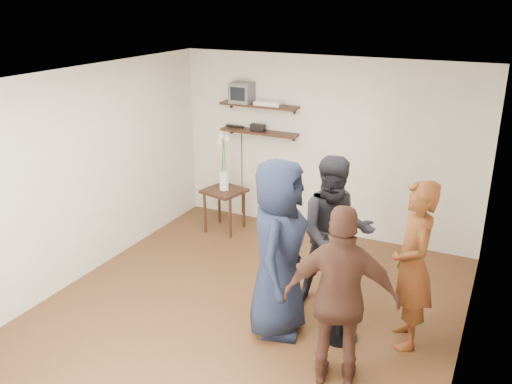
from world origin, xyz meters
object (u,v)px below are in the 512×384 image
Objects in this scene: side_table at (224,196)px; person_plaid at (413,265)px; person_dark at (335,234)px; person_navy at (278,249)px; radio at (258,127)px; drinks_table at (342,291)px; crt_monitor at (242,92)px; dvd_deck at (269,103)px; person_brown at (341,298)px.

person_plaid is (3.05, -1.66, 0.33)m from side_table.
person_dark is 0.82m from person_navy.
drinks_table is (2.12, -2.41, -0.96)m from radio.
radio reaches higher than side_table.
crt_monitor is at bearing 83.62° from side_table.
radio is at bearing 0.00° from crt_monitor.
dvd_deck is 0.42m from radio.
drinks_table reaches higher than side_table.
person_plaid is 0.98m from person_dark.
dvd_deck is 3.36m from drinks_table.
drinks_table is (1.93, -2.41, -1.34)m from dvd_deck.
crt_monitor is 0.18× the size of person_plaid.
dvd_deck is 0.23× the size of person_plaid.
person_navy is (-1.28, -0.38, 0.07)m from person_plaid.
person_navy is at bearing -142.06° from person_dark.
person_dark is (2.08, -1.80, -1.13)m from crt_monitor.
dvd_deck is at bearing 45.25° from side_table.
crt_monitor reaches higher than person_plaid.
person_navy is at bearing -55.90° from crt_monitor.
drinks_table is 0.46× the size of person_navy.
dvd_deck is 1.82× the size of radio.
person_dark is at bearing -44.63° from radio.
person_plaid is 1.01× the size of person_brown.
side_table is 0.37× the size of person_dark.
person_brown reaches higher than drinks_table.
crt_monitor is 0.56m from radio.
person_brown reaches higher than side_table.
person_brown is (0.47, -1.25, -0.02)m from person_dark.
person_dark is at bearing -132.85° from person_plaid.
dvd_deck is 0.61× the size of side_table.
radio is at bearing -149.77° from person_plaid.
crt_monitor is 0.49× the size of side_table.
person_plaid reaches higher than radio.
person_dark reaches higher than person_brown.
person_brown is (-0.45, -0.89, -0.01)m from person_plaid.
drinks_table is 0.74m from person_brown.
drinks_table is at bearing -45.37° from crt_monitor.
person_dark is at bearing -40.89° from crt_monitor.
person_brown is at bearing -44.37° from side_table.
person_plaid is 0.92× the size of person_navy.
person_brown is at bearing -50.12° from crt_monitor.
dvd_deck is 2.64m from person_dark.
drinks_table is at bearing -51.22° from dvd_deck.
dvd_deck is 3.50m from person_plaid.
person_plaid reaches higher than side_table.
person_navy is at bearing -48.93° from side_table.
side_table is (-0.06, -0.50, -1.48)m from crt_monitor.
dvd_deck is 0.23× the size of person_brown.
crt_monitor is 0.46m from dvd_deck.
person_navy reaches higher than drinks_table.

